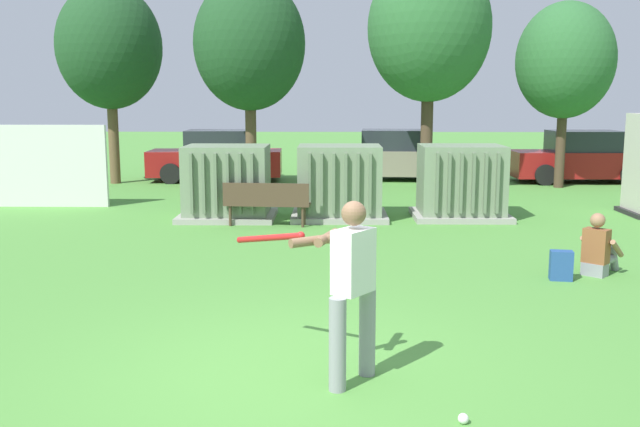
% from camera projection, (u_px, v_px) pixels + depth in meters
% --- Properties ---
extents(ground_plane, '(96.00, 96.00, 0.00)m').
position_uv_depth(ground_plane, '(288.00, 371.00, 7.00)').
color(ground_plane, '#51933D').
extents(fence_panel, '(4.80, 0.12, 2.00)m').
position_uv_depth(fence_panel, '(9.00, 166.00, 17.33)').
color(fence_panel, silver).
rests_on(fence_panel, ground).
extents(transformer_west, '(2.10, 1.70, 1.62)m').
position_uv_depth(transformer_west, '(227.00, 183.00, 15.62)').
color(transformer_west, '#9E9B93').
rests_on(transformer_west, ground).
extents(transformer_mid_west, '(2.10, 1.70, 1.62)m').
position_uv_depth(transformer_mid_west, '(339.00, 183.00, 15.65)').
color(transformer_mid_west, '#9E9B93').
rests_on(transformer_mid_west, ground).
extents(transformer_mid_east, '(2.10, 1.70, 1.62)m').
position_uv_depth(transformer_mid_east, '(461.00, 183.00, 15.70)').
color(transformer_mid_east, '#9E9B93').
rests_on(transformer_mid_east, ground).
extents(park_bench, '(1.83, 0.54, 0.92)m').
position_uv_depth(park_bench, '(267.00, 201.00, 14.75)').
color(park_bench, '#4C3828').
rests_on(park_bench, ground).
extents(batter, '(1.42, 1.19, 1.74)m').
position_uv_depth(batter, '(348.00, 281.00, 6.60)').
color(batter, gray).
rests_on(batter, ground).
extents(sports_ball, '(0.09, 0.09, 0.09)m').
position_uv_depth(sports_ball, '(463.00, 419.00, 5.86)').
color(sports_ball, white).
rests_on(sports_ball, ground).
extents(seated_spectator, '(0.73, 0.75, 0.96)m').
position_uv_depth(seated_spectator, '(598.00, 250.00, 10.75)').
color(seated_spectator, gray).
rests_on(seated_spectator, ground).
extents(backpack, '(0.35, 0.30, 0.44)m').
position_uv_depth(backpack, '(561.00, 266.00, 10.45)').
color(backpack, '#264C8C').
rests_on(backpack, ground).
extents(tree_left, '(3.17, 3.17, 6.05)m').
position_uv_depth(tree_left, '(109.00, 47.00, 21.49)').
color(tree_left, brown).
rests_on(tree_left, ground).
extents(tree_center_left, '(3.15, 3.15, 6.01)m').
position_uv_depth(tree_center_left, '(250.00, 44.00, 19.95)').
color(tree_center_left, brown).
rests_on(tree_center_left, ground).
extents(tree_center_right, '(3.49, 3.49, 6.66)m').
position_uv_depth(tree_center_right, '(429.00, 29.00, 20.02)').
color(tree_center_right, '#4C3828').
rests_on(tree_center_right, ground).
extents(tree_right, '(2.82, 2.82, 5.39)m').
position_uv_depth(tree_right, '(565.00, 61.00, 20.53)').
color(tree_right, '#4C3828').
rests_on(tree_right, ground).
extents(parked_car_leftmost, '(4.27, 2.06, 1.62)m').
position_uv_depth(parked_car_leftmost, '(217.00, 157.00, 22.76)').
color(parked_car_leftmost, maroon).
rests_on(parked_car_leftmost, ground).
extents(parked_car_left_of_center, '(4.30, 2.12, 1.62)m').
position_uv_depth(parked_car_left_of_center, '(391.00, 157.00, 23.01)').
color(parked_car_left_of_center, gray).
rests_on(parked_car_left_of_center, ground).
extents(parked_car_right_of_center, '(4.22, 1.95, 1.62)m').
position_uv_depth(parked_car_right_of_center, '(580.00, 158.00, 22.36)').
color(parked_car_right_of_center, maroon).
rests_on(parked_car_right_of_center, ground).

